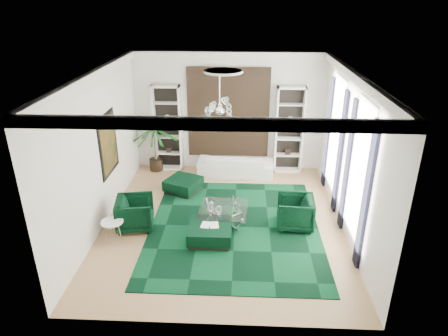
# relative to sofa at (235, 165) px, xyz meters

# --- Properties ---
(floor) EXTENTS (6.00, 7.00, 0.02)m
(floor) POSITION_rel_sofa_xyz_m (-0.26, -2.89, -0.36)
(floor) COLOR tan
(floor) RESTS_ON ground
(ceiling) EXTENTS (6.00, 7.00, 0.02)m
(ceiling) POSITION_rel_sofa_xyz_m (-0.26, -2.89, 3.46)
(ceiling) COLOR white
(ceiling) RESTS_ON ground
(wall_back) EXTENTS (6.00, 0.02, 3.80)m
(wall_back) POSITION_rel_sofa_xyz_m (-0.26, 0.62, 1.55)
(wall_back) COLOR silver
(wall_back) RESTS_ON ground
(wall_front) EXTENTS (6.00, 0.02, 3.80)m
(wall_front) POSITION_rel_sofa_xyz_m (-0.26, -6.40, 1.55)
(wall_front) COLOR silver
(wall_front) RESTS_ON ground
(wall_left) EXTENTS (0.02, 7.00, 3.80)m
(wall_left) POSITION_rel_sofa_xyz_m (-3.27, -2.89, 1.55)
(wall_left) COLOR silver
(wall_left) RESTS_ON ground
(wall_right) EXTENTS (0.02, 7.00, 3.80)m
(wall_right) POSITION_rel_sofa_xyz_m (2.75, -2.89, 1.55)
(wall_right) COLOR silver
(wall_right) RESTS_ON ground
(crown_molding) EXTENTS (6.00, 7.00, 0.18)m
(crown_molding) POSITION_rel_sofa_xyz_m (-0.26, -2.89, 3.35)
(crown_molding) COLOR white
(crown_molding) RESTS_ON ceiling
(ceiling_medallion) EXTENTS (0.90, 0.90, 0.05)m
(ceiling_medallion) POSITION_rel_sofa_xyz_m (-0.26, -2.59, 3.42)
(ceiling_medallion) COLOR white
(ceiling_medallion) RESTS_ON ceiling
(tapestry) EXTENTS (2.50, 0.06, 2.80)m
(tapestry) POSITION_rel_sofa_xyz_m (-0.26, 0.57, 1.55)
(tapestry) COLOR black
(tapestry) RESTS_ON wall_back
(shelving_left) EXTENTS (0.90, 0.38, 2.80)m
(shelving_left) POSITION_rel_sofa_xyz_m (-2.21, 0.42, 1.05)
(shelving_left) COLOR white
(shelving_left) RESTS_ON floor
(shelving_right) EXTENTS (0.90, 0.38, 2.80)m
(shelving_right) POSITION_rel_sofa_xyz_m (1.69, 0.42, 1.05)
(shelving_right) COLOR white
(shelving_right) RESTS_ON floor
(painting) EXTENTS (0.04, 1.30, 1.60)m
(painting) POSITION_rel_sofa_xyz_m (-3.23, -2.29, 1.50)
(painting) COLOR black
(painting) RESTS_ON wall_left
(window_near) EXTENTS (0.03, 1.10, 2.90)m
(window_near) POSITION_rel_sofa_xyz_m (2.73, -3.79, 1.55)
(window_near) COLOR white
(window_near) RESTS_ON wall_right
(curtain_near_a) EXTENTS (0.07, 0.30, 3.25)m
(curtain_near_a) POSITION_rel_sofa_xyz_m (2.70, -4.57, 1.30)
(curtain_near_a) COLOR black
(curtain_near_a) RESTS_ON floor
(curtain_near_b) EXTENTS (0.07, 0.30, 3.25)m
(curtain_near_b) POSITION_rel_sofa_xyz_m (2.70, -3.01, 1.30)
(curtain_near_b) COLOR black
(curtain_near_b) RESTS_ON floor
(window_far) EXTENTS (0.03, 1.10, 2.90)m
(window_far) POSITION_rel_sofa_xyz_m (2.73, -1.39, 1.55)
(window_far) COLOR white
(window_far) RESTS_ON wall_right
(curtain_far_a) EXTENTS (0.07, 0.30, 3.25)m
(curtain_far_a) POSITION_rel_sofa_xyz_m (2.70, -2.17, 1.30)
(curtain_far_a) COLOR black
(curtain_far_a) RESTS_ON floor
(curtain_far_b) EXTENTS (0.07, 0.30, 3.25)m
(curtain_far_b) POSITION_rel_sofa_xyz_m (2.70, -0.61, 1.30)
(curtain_far_b) COLOR black
(curtain_far_b) RESTS_ON floor
(rug) EXTENTS (4.20, 5.00, 0.02)m
(rug) POSITION_rel_sofa_xyz_m (0.04, -3.17, -0.34)
(rug) COLOR black
(rug) RESTS_ON floor
(sofa) EXTENTS (2.44, 1.05, 0.70)m
(sofa) POSITION_rel_sofa_xyz_m (0.00, 0.00, 0.00)
(sofa) COLOR white
(sofa) RESTS_ON floor
(armchair_left) EXTENTS (1.02, 1.00, 0.81)m
(armchair_left) POSITION_rel_sofa_xyz_m (-2.42, -3.28, 0.06)
(armchair_left) COLOR black
(armchair_left) RESTS_ON floor
(armchair_right) EXTENTS (0.95, 0.93, 0.81)m
(armchair_right) POSITION_rel_sofa_xyz_m (1.55, -3.05, 0.06)
(armchair_right) COLOR black
(armchair_right) RESTS_ON floor
(coffee_table) EXTENTS (1.30, 1.30, 0.41)m
(coffee_table) POSITION_rel_sofa_xyz_m (-0.24, -2.98, -0.14)
(coffee_table) COLOR white
(coffee_table) RESTS_ON floor
(ottoman_side) EXTENTS (1.19, 1.19, 0.40)m
(ottoman_side) POSITION_rel_sofa_xyz_m (-1.51, -1.25, -0.15)
(ottoman_side) COLOR black
(ottoman_side) RESTS_ON floor
(ottoman_front) EXTENTS (1.01, 1.01, 0.40)m
(ottoman_front) POSITION_rel_sofa_xyz_m (-0.52, -3.75, -0.15)
(ottoman_front) COLOR black
(ottoman_front) RESTS_ON floor
(book) EXTENTS (0.42, 0.28, 0.03)m
(book) POSITION_rel_sofa_xyz_m (-0.52, -3.75, 0.07)
(book) COLOR white
(book) RESTS_ON ottoman_front
(side_table) EXTENTS (0.56, 0.56, 0.50)m
(side_table) POSITION_rel_sofa_xyz_m (-2.81, -3.87, -0.10)
(side_table) COLOR white
(side_table) RESTS_ON floor
(palm) EXTENTS (1.95, 1.95, 2.40)m
(palm) POSITION_rel_sofa_xyz_m (-2.63, 0.26, 0.85)
(palm) COLOR #19591E
(palm) RESTS_ON floor
(chandelier) EXTENTS (0.81, 0.81, 0.72)m
(chandelier) POSITION_rel_sofa_xyz_m (-0.35, -2.61, 2.50)
(chandelier) COLOR white
(chandelier) RESTS_ON ceiling
(table_plant) EXTENTS (0.15, 0.13, 0.24)m
(table_plant) POSITION_rel_sofa_xyz_m (0.06, -3.23, 0.18)
(table_plant) COLOR #19591E
(table_plant) RESTS_ON coffee_table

